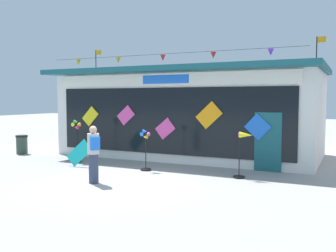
# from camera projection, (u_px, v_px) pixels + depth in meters

# --- Properties ---
(ground_plane) EXTENTS (80.00, 80.00, 0.00)m
(ground_plane) POSITION_uv_depth(u_px,v_px,m) (125.00, 181.00, 11.36)
(ground_plane) COLOR #9E9B99
(kite_shop_building) EXTENTS (11.08, 5.78, 4.84)m
(kite_shop_building) POSITION_uv_depth(u_px,v_px,m) (191.00, 113.00, 16.69)
(kite_shop_building) COLOR silver
(kite_shop_building) RESTS_ON ground_plane
(wind_spinner_far_left) EXTENTS (0.36, 0.31, 1.65)m
(wind_spinner_far_left) POSITION_uv_depth(u_px,v_px,m) (77.00, 135.00, 14.68)
(wind_spinner_far_left) COLOR black
(wind_spinner_far_left) RESTS_ON ground_plane
(wind_spinner_left) EXTENTS (0.37, 0.37, 1.42)m
(wind_spinner_left) POSITION_uv_depth(u_px,v_px,m) (145.00, 149.00, 13.03)
(wind_spinner_left) COLOR black
(wind_spinner_left) RESTS_ON ground_plane
(wind_spinner_center_left) EXTENTS (0.60, 0.36, 1.45)m
(wind_spinner_center_left) POSITION_uv_depth(u_px,v_px,m) (243.00, 149.00, 11.72)
(wind_spinner_center_left) COLOR black
(wind_spinner_center_left) RESTS_ON ground_plane
(person_near_camera) EXTENTS (0.47, 0.45, 1.68)m
(person_near_camera) POSITION_uv_depth(u_px,v_px,m) (94.00, 153.00, 11.03)
(person_near_camera) COLOR #333D56
(person_near_camera) RESTS_ON ground_plane
(trash_bin) EXTENTS (0.52, 0.52, 0.84)m
(trash_bin) POSITION_uv_depth(u_px,v_px,m) (22.00, 144.00, 16.97)
(trash_bin) COLOR #2D4238
(trash_bin) RESTS_ON ground_plane
(display_kite_on_ground) EXTENTS (1.00, 0.25, 1.00)m
(display_kite_on_ground) POSITION_uv_depth(u_px,v_px,m) (79.00, 153.00, 13.81)
(display_kite_on_ground) COLOR #19B7BC
(display_kite_on_ground) RESTS_ON ground_plane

